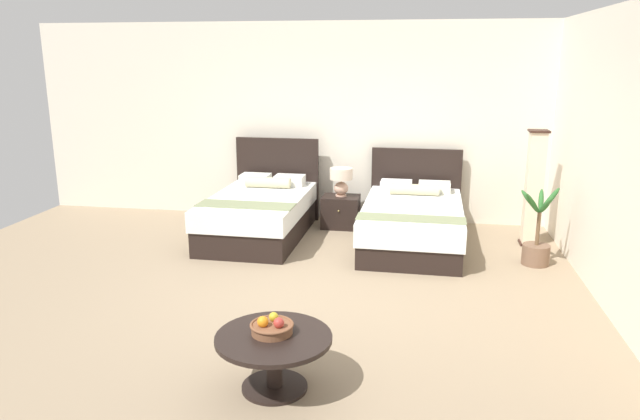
% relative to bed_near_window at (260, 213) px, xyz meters
% --- Properties ---
extents(ground_plane, '(9.51, 9.70, 0.02)m').
position_rel_bed_near_window_xyz_m(ground_plane, '(1.02, -1.86, -0.34)').
color(ground_plane, gray).
extents(wall_back, '(9.51, 0.12, 2.88)m').
position_rel_bed_near_window_xyz_m(wall_back, '(1.02, 1.19, 1.11)').
color(wall_back, silver).
rests_on(wall_back, ground).
extents(wall_side_right, '(0.12, 5.30, 2.88)m').
position_rel_bed_near_window_xyz_m(wall_side_right, '(3.98, -1.46, 1.11)').
color(wall_side_right, silver).
rests_on(wall_side_right, ground).
extents(bed_near_window, '(1.27, 2.11, 1.22)m').
position_rel_bed_near_window_xyz_m(bed_near_window, '(0.00, 0.00, 0.00)').
color(bed_near_window, black).
rests_on(bed_near_window, ground).
extents(bed_near_corner, '(1.31, 2.23, 1.10)m').
position_rel_bed_near_window_xyz_m(bed_near_corner, '(2.05, 0.00, -0.02)').
color(bed_near_corner, black).
rests_on(bed_near_corner, ground).
extents(nightstand, '(0.53, 0.45, 0.45)m').
position_rel_bed_near_window_xyz_m(nightstand, '(1.02, 0.62, -0.10)').
color(nightstand, black).
rests_on(nightstand, ground).
extents(table_lamp, '(0.32, 0.32, 0.40)m').
position_rel_bed_near_window_xyz_m(table_lamp, '(1.02, 0.64, 0.38)').
color(table_lamp, '#D6A78B').
rests_on(table_lamp, nightstand).
extents(coffee_table, '(0.85, 0.85, 0.43)m').
position_rel_bed_near_window_xyz_m(coffee_table, '(1.11, -3.72, -0.01)').
color(coffee_table, black).
rests_on(coffee_table, ground).
extents(fruit_bowl, '(0.32, 0.32, 0.14)m').
position_rel_bed_near_window_xyz_m(fruit_bowl, '(1.09, -3.69, 0.15)').
color(fruit_bowl, brown).
rests_on(fruit_bowl, coffee_table).
extents(floor_lamp_corner, '(0.24, 0.24, 1.49)m').
position_rel_bed_near_window_xyz_m(floor_lamp_corner, '(3.56, 0.23, 0.42)').
color(floor_lamp_corner, '#331D16').
rests_on(floor_lamp_corner, ground).
extents(potted_palm, '(0.47, 0.51, 0.94)m').
position_rel_bed_near_window_xyz_m(potted_palm, '(3.50, -0.57, -0.07)').
color(potted_palm, brown).
rests_on(potted_palm, ground).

